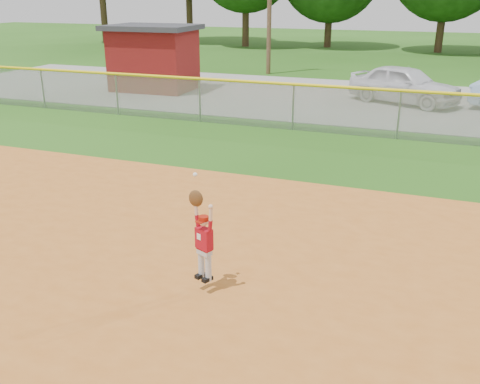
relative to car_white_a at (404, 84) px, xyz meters
name	(u,v)px	position (x,y,z in m)	size (l,w,h in m)	color
ground	(332,305)	(0.29, -15.80, -0.79)	(120.00, 120.00, 0.00)	#225112
parking_strip	(410,103)	(0.29, 0.20, -0.77)	(44.00, 10.00, 0.03)	gray
car_white_a	(404,84)	(0.00, 0.00, 0.00)	(1.79, 4.45, 1.52)	silver
utility_shed	(154,57)	(-11.00, -0.67, 0.69)	(3.96, 3.13, 2.90)	#610F0D
outfield_fence	(399,111)	(0.29, -5.80, 0.09)	(40.06, 0.10, 1.55)	gray
ballplayer	(203,237)	(-1.61, -16.11, 0.13)	(0.45, 0.30, 1.65)	silver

